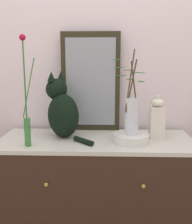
# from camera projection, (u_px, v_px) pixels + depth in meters

# --- Properties ---
(wall_back) EXTENTS (4.40, 0.08, 2.60)m
(wall_back) POSITION_uv_depth(u_px,v_px,m) (97.00, 76.00, 1.95)
(wall_back) COLOR silver
(wall_back) RESTS_ON ground_plane
(sideboard) EXTENTS (1.27, 0.52, 0.91)m
(sideboard) POSITION_uv_depth(u_px,v_px,m) (96.00, 202.00, 1.80)
(sideboard) COLOR #302016
(sideboard) RESTS_ON ground_plane
(mirror_leaning) EXTENTS (0.42, 0.03, 0.70)m
(mirror_leaning) POSITION_uv_depth(u_px,v_px,m) (91.00, 82.00, 1.86)
(mirror_leaning) COLOR #2B2615
(mirror_leaning) RESTS_ON sideboard
(cat_sitting) EXTENTS (0.36, 0.35, 0.44)m
(cat_sitting) POSITION_uv_depth(u_px,v_px,m) (62.00, 110.00, 1.73)
(cat_sitting) COLOR black
(cat_sitting) RESTS_ON sideboard
(vase_slim_green) EXTENTS (0.09, 0.04, 0.65)m
(vase_slim_green) POSITION_uv_depth(u_px,v_px,m) (27.00, 113.00, 1.53)
(vase_slim_green) COLOR #347935
(vase_slim_green) RESTS_ON sideboard
(bowl_porcelain) EXTENTS (0.23, 0.23, 0.05)m
(bowl_porcelain) POSITION_uv_depth(u_px,v_px,m) (131.00, 138.00, 1.64)
(bowl_porcelain) COLOR silver
(bowl_porcelain) RESTS_ON sideboard
(vase_glass_clear) EXTENTS (0.21, 0.19, 0.52)m
(vase_glass_clear) POSITION_uv_depth(u_px,v_px,m) (131.00, 112.00, 1.61)
(vase_glass_clear) COLOR silver
(vase_glass_clear) RESTS_ON bowl_porcelain
(jar_lidded_porcelain) EXTENTS (0.09, 0.09, 0.28)m
(jar_lidded_porcelain) POSITION_uv_depth(u_px,v_px,m) (157.00, 119.00, 1.72)
(jar_lidded_porcelain) COLOR silver
(jar_lidded_porcelain) RESTS_ON sideboard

